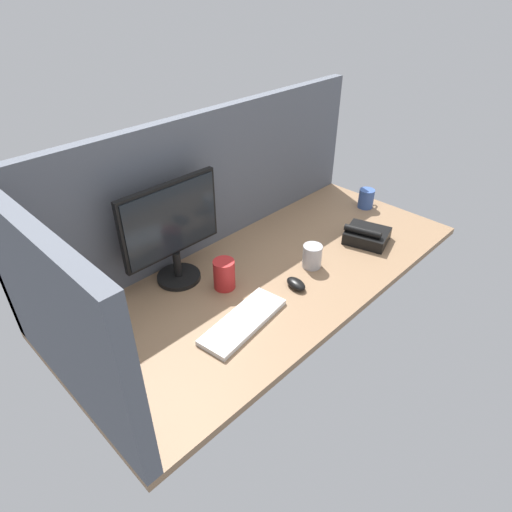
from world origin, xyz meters
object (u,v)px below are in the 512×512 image
(mouse, at_px, (296,284))
(mug_red_plastic, at_px, (224,274))
(mug_steel, at_px, (312,256))
(mug_ceramic_blue, at_px, (366,198))
(desk_phone, at_px, (367,235))
(monitor, at_px, (172,229))
(keyboard, at_px, (243,321))

(mouse, height_order, mug_red_plastic, mug_red_plastic)
(mug_steel, height_order, mug_ceramic_blue, mug_steel)
(mug_ceramic_blue, distance_m, desk_phone, 0.35)
(monitor, height_order, mouse, monitor)
(mug_red_plastic, bearing_deg, keyboard, -115.19)
(mug_ceramic_blue, bearing_deg, keyboard, -170.39)
(desk_phone, bearing_deg, mug_ceramic_blue, 33.22)
(keyboard, height_order, mug_ceramic_blue, mug_ceramic_blue)
(mug_steel, bearing_deg, keyboard, -173.92)
(keyboard, xyz_separation_m, mouse, (0.30, 0.00, 0.01))
(mug_red_plastic, bearing_deg, mouse, -46.08)
(mouse, height_order, desk_phone, desk_phone)
(monitor, relative_size, keyboard, 1.18)
(mug_steel, xyz_separation_m, desk_phone, (0.34, -0.06, -0.02))
(mug_ceramic_blue, xyz_separation_m, mug_red_plastic, (-1.00, 0.02, 0.01))
(mouse, bearing_deg, mug_ceramic_blue, 22.51)
(mouse, bearing_deg, monitor, 136.60)
(mug_steel, distance_m, mug_red_plastic, 0.40)
(mouse, xyz_separation_m, mug_steel, (0.16, 0.05, 0.03))
(keyboard, relative_size, mug_steel, 3.59)
(desk_phone, bearing_deg, monitor, 153.28)
(monitor, height_order, desk_phone, monitor)
(mug_steel, relative_size, mug_red_plastic, 0.82)
(monitor, xyz_separation_m, mug_steel, (0.46, -0.34, -0.19))
(monitor, distance_m, desk_phone, 0.92)
(monitor, height_order, mug_steel, monitor)
(mug_ceramic_blue, relative_size, mug_red_plastic, 0.92)
(monitor, bearing_deg, desk_phone, -26.72)
(mug_steel, bearing_deg, monitor, 143.06)
(mug_ceramic_blue, bearing_deg, mug_red_plastic, 178.61)
(keyboard, xyz_separation_m, mug_red_plastic, (0.10, 0.21, 0.05))
(monitor, xyz_separation_m, keyboard, (-0.00, -0.39, -0.23))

